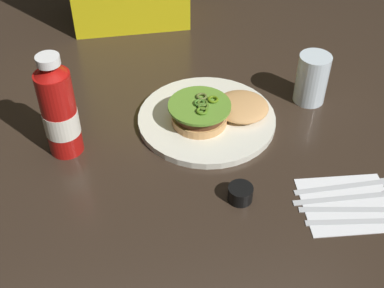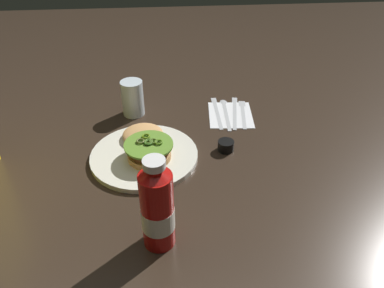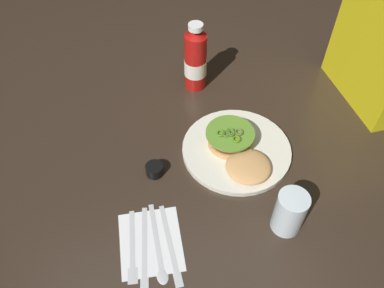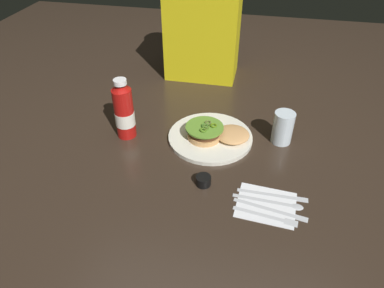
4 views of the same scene
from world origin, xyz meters
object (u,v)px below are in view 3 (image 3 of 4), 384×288
at_px(ketchup_bottle, 195,60).
at_px(water_glass, 289,212).
at_px(burger_sandwich, 237,149).
at_px(dinner_plate, 236,149).
at_px(fork_utensil, 132,251).
at_px(butter_knife, 144,253).
at_px(condiment_cup, 154,170).
at_px(napkin, 151,242).
at_px(spoon_utensil, 159,252).
at_px(steak_knife, 171,248).

xyz_separation_m(ketchup_bottle, water_glass, (0.54, 0.08, -0.04)).
height_order(burger_sandwich, ketchup_bottle, ketchup_bottle).
relative_size(dinner_plate, fork_utensil, 1.65).
distance_m(burger_sandwich, butter_knife, 0.36).
xyz_separation_m(condiment_cup, fork_utensil, (0.20, -0.09, -0.01)).
distance_m(water_glass, fork_utensil, 0.36).
xyz_separation_m(dinner_plate, burger_sandwich, (0.02, -0.01, 0.03)).
distance_m(dinner_plate, condiment_cup, 0.23).
relative_size(burger_sandwich, condiment_cup, 4.73).
xyz_separation_m(napkin, fork_utensil, (0.01, -0.04, 0.00)).
height_order(napkin, spoon_utensil, spoon_utensil).
height_order(water_glass, spoon_utensil, water_glass).
bearing_deg(dinner_plate, burger_sandwich, -24.36).
bearing_deg(steak_knife, butter_knife, -94.35).
height_order(water_glass, butter_knife, water_glass).
bearing_deg(ketchup_bottle, steak_knife, -20.32).
bearing_deg(napkin, spoon_utensil, 21.78).
relative_size(fork_utensil, spoon_utensil, 0.89).
distance_m(water_glass, condiment_cup, 0.35).
bearing_deg(burger_sandwich, condiment_cup, -90.14).
xyz_separation_m(burger_sandwich, steak_knife, (0.22, -0.23, -0.03)).
relative_size(burger_sandwich, fork_utensil, 1.22).
distance_m(butter_knife, steak_knife, 0.06).
height_order(burger_sandwich, fork_utensil, burger_sandwich).
distance_m(ketchup_bottle, spoon_utensil, 0.59).
relative_size(dinner_plate, burger_sandwich, 1.36).
xyz_separation_m(dinner_plate, water_glass, (0.24, 0.04, 0.05)).
xyz_separation_m(fork_utensil, steak_knife, (0.01, 0.09, -0.00)).
bearing_deg(burger_sandwich, dinner_plate, 155.64).
height_order(dinner_plate, water_glass, water_glass).
distance_m(dinner_plate, butter_knife, 0.37).
relative_size(dinner_plate, steak_knife, 1.45).
distance_m(ketchup_bottle, napkin, 0.56).
bearing_deg(condiment_cup, steak_knife, -1.24).
bearing_deg(burger_sandwich, steak_knife, -46.09).
bearing_deg(burger_sandwich, butter_knife, -53.30).
height_order(condiment_cup, fork_utensil, condiment_cup).
height_order(ketchup_bottle, butter_knife, ketchup_bottle).
height_order(water_glass, steak_knife, water_glass).
xyz_separation_m(water_glass, steak_knife, (-0.01, -0.27, -0.05)).
xyz_separation_m(dinner_plate, fork_utensil, (0.22, -0.32, -0.00)).
xyz_separation_m(fork_utensil, butter_knife, (0.01, 0.03, -0.00)).
bearing_deg(water_glass, napkin, -96.62).
bearing_deg(steak_knife, spoon_utensil, -86.16).
xyz_separation_m(condiment_cup, steak_knife, (0.22, -0.00, -0.01)).
distance_m(burger_sandwich, spoon_utensil, 0.34).
bearing_deg(dinner_plate, steak_knife, -44.85).
height_order(napkin, butter_knife, butter_knife).
height_order(ketchup_bottle, condiment_cup, ketchup_bottle).
relative_size(dinner_plate, butter_knife, 1.42).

